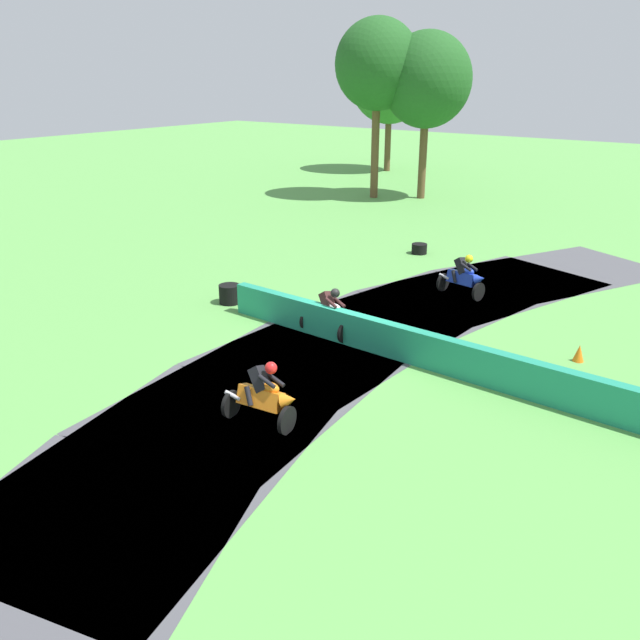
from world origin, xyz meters
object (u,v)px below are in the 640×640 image
Objects in this scene: motorcycle_chase_white at (330,314)px; tire_stack_mid_a at (230,294)px; motorcycle_lead_blue at (464,277)px; motorcycle_trailing_orange at (264,396)px; tire_stack_near at (419,249)px; traffic_cone at (579,353)px.

motorcycle_chase_white reaches higher than tire_stack_mid_a.
tire_stack_mid_a is at bearing -138.08° from motorcycle_lead_blue.
motorcycle_lead_blue is 2.56× the size of tire_stack_mid_a.
motorcycle_chase_white is at bearing -105.07° from motorcycle_lead_blue.
motorcycle_lead_blue reaches higher than motorcycle_trailing_orange.
motorcycle_trailing_orange is 14.62m from tire_stack_near.
motorcycle_chase_white is at bearing -5.07° from tire_stack_mid_a.
motorcycle_trailing_orange is at bearing -74.19° from tire_stack_near.
tire_stack_mid_a is 10.42m from traffic_cone.
tire_stack_near is (-3.98, 14.06, -0.43)m from motorcycle_trailing_orange.
motorcycle_lead_blue is at bearing 91.51° from motorcycle_trailing_orange.
motorcycle_lead_blue is 1.00× the size of motorcycle_chase_white.
tire_stack_near is 9.14m from tire_stack_mid_a.
traffic_cone is at bearing 58.63° from motorcycle_trailing_orange.
motorcycle_chase_white is (-1.46, -5.42, -0.01)m from motorcycle_lead_blue.
motorcycle_lead_blue is at bearing 74.93° from motorcycle_chase_white.
motorcycle_chase_white reaches higher than motorcycle_trailing_orange.
tire_stack_near is 10.84m from traffic_cone.
motorcycle_trailing_orange is 8.34m from traffic_cone.
motorcycle_trailing_orange is 2.50× the size of tire_stack_mid_a.
traffic_cone is (10.23, 1.98, -0.08)m from tire_stack_mid_a.
motorcycle_chase_white is at bearing 109.97° from motorcycle_trailing_orange.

